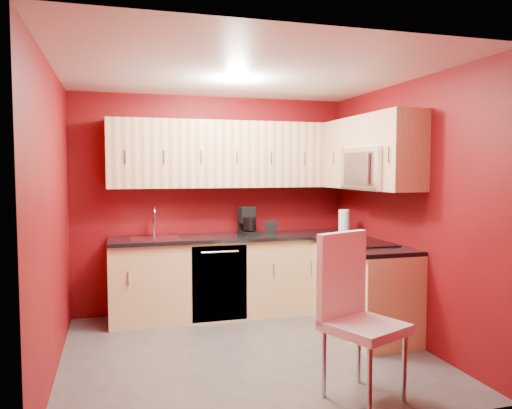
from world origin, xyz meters
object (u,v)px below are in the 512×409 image
coffee_maker (250,221)px  paper_towel (344,223)px  microwave (376,169)px  dining_chair (365,318)px  sink (155,235)px  napkin_holder (271,228)px

coffee_maker → paper_towel: coffee_maker is taller
microwave → dining_chair: size_ratio=0.64×
coffee_maker → sink: bearing=165.2°
microwave → sink: size_ratio=1.46×
microwave → paper_towel: (-0.04, 0.61, -0.60)m
dining_chair → napkin_holder: bearing=66.2°
microwave → paper_towel: 0.86m
napkin_holder → paper_towel: 0.84m
paper_towel → sink: bearing=169.3°
microwave → sink: (-2.09, 1.00, -0.72)m
coffee_maker → paper_towel: (0.99, -0.42, -0.01)m
napkin_holder → dining_chair: size_ratio=0.12×
napkin_holder → dining_chair: bearing=-90.9°
microwave → dining_chair: (-0.81, -1.32, -1.06)m
coffee_maker → napkin_holder: coffee_maker is taller
napkin_holder → dining_chair: dining_chair is taller
dining_chair → microwave: bearing=35.5°
sink → napkin_holder: (1.32, -0.00, 0.04)m
microwave → napkin_holder: 1.43m
sink → dining_chair: size_ratio=0.44×
coffee_maker → dining_chair: (0.21, -2.35, -0.47)m
napkin_holder → dining_chair: (-0.04, -2.32, -0.39)m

